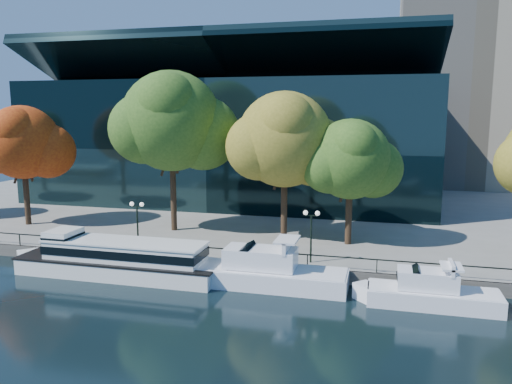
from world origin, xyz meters
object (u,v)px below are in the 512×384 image
(cruiser_far, at_px, (427,292))
(lamp_2, at_px, (311,224))
(tour_boat, at_px, (114,257))
(tree_3, at_px, (286,142))
(tree_4, at_px, (352,161))
(tree_1, at_px, (24,144))
(tree_2, at_px, (173,123))
(cruiser_near, at_px, (261,271))
(lamp_1, at_px, (137,214))

(cruiser_far, height_order, lamp_2, lamp_2)
(tour_boat, bearing_deg, tree_3, 41.88)
(tree_4, xyz_separation_m, lamp_2, (-2.51, -6.12, -4.27))
(cruiser_far, bearing_deg, tree_1, 165.17)
(lamp_2, bearing_deg, tree_1, 169.06)
(tree_1, relative_size, tree_4, 1.11)
(tree_2, distance_m, lamp_2, 17.46)
(cruiser_near, xyz_separation_m, lamp_2, (3.07, 3.30, 2.86))
(cruiser_far, distance_m, tree_2, 27.10)
(tree_4, height_order, lamp_1, tree_4)
(lamp_1, xyz_separation_m, lamp_2, (14.47, 0.00, 0.00))
(cruiser_near, relative_size, lamp_1, 3.10)
(tour_boat, height_order, tree_4, tree_4)
(tour_boat, height_order, cruiser_near, cruiser_near)
(cruiser_far, bearing_deg, tree_2, 152.98)
(cruiser_far, height_order, tree_1, tree_1)
(tree_1, xyz_separation_m, tree_2, (15.50, 1.37, 2.10))
(cruiser_far, xyz_separation_m, tree_1, (-37.82, 10.01, 8.23))
(tree_2, xyz_separation_m, tree_4, (16.69, -0.99, -3.04))
(tour_boat, distance_m, tree_4, 20.88)
(tree_1, bearing_deg, tree_2, 5.06)
(cruiser_far, relative_size, tree_3, 0.70)
(tour_boat, height_order, cruiser_far, tour_boat)
(tour_boat, height_order, tree_3, tree_3)
(lamp_1, bearing_deg, tree_1, 159.33)
(lamp_2, bearing_deg, lamp_1, 180.00)
(lamp_2, bearing_deg, tree_3, 116.50)
(cruiser_near, height_order, tree_3, tree_3)
(cruiser_far, bearing_deg, tree_4, 118.47)
(tree_2, bearing_deg, tour_boat, -92.10)
(tree_1, height_order, lamp_1, tree_1)
(tour_boat, height_order, tree_2, tree_2)
(tree_1, distance_m, tree_3, 26.48)
(cruiser_near, relative_size, tree_4, 1.15)
(cruiser_far, distance_m, tree_4, 13.88)
(tree_4, bearing_deg, tree_3, 176.75)
(tree_4, distance_m, lamp_1, 18.54)
(tree_1, distance_m, lamp_2, 30.67)
(tour_boat, relative_size, tree_2, 1.15)
(tour_boat, distance_m, tree_2, 14.69)
(tree_3, height_order, lamp_1, tree_3)
(tree_2, bearing_deg, tree_4, -3.41)
(tree_3, distance_m, lamp_1, 14.21)
(tree_1, relative_size, lamp_1, 2.98)
(cruiser_near, relative_size, tree_1, 1.04)
(cruiser_far, distance_m, tree_3, 17.93)
(tour_boat, bearing_deg, lamp_1, 88.38)
(cruiser_near, xyz_separation_m, tree_3, (-0.14, 9.75, 8.66))
(tour_boat, relative_size, cruiser_near, 1.40)
(tree_3, bearing_deg, tour_boat, -138.12)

